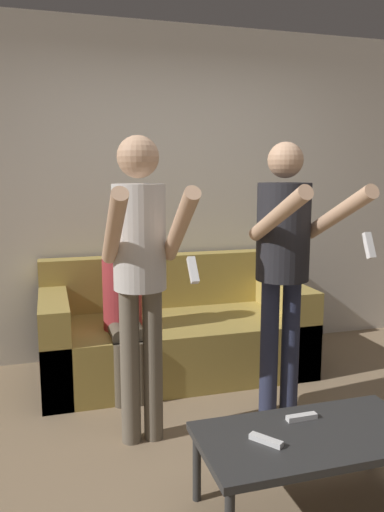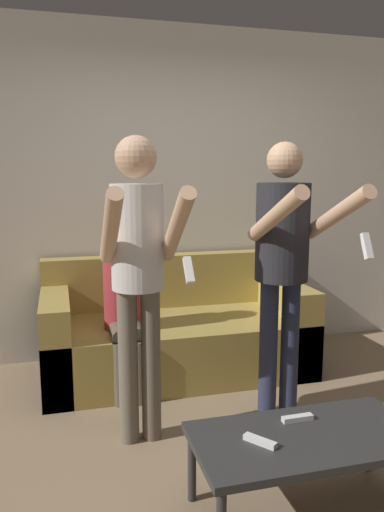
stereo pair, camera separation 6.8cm
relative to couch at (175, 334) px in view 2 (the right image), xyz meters
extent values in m
plane|color=#937A5B|center=(0.10, -1.46, -0.29)|extent=(14.00, 14.00, 0.00)
cube|color=silver|center=(0.10, 0.49, 1.06)|extent=(6.40, 0.06, 2.70)
cube|color=#AD9347|center=(0.00, -0.04, -0.08)|extent=(1.98, 0.93, 0.43)
cube|color=#AD9347|center=(0.00, 0.34, 0.35)|extent=(1.98, 0.16, 0.43)
cube|color=#AD9347|center=(-0.89, -0.04, 0.04)|extent=(0.20, 0.93, 0.67)
cube|color=#AD9347|center=(0.89, -0.04, 0.04)|extent=(0.20, 0.93, 0.67)
cylinder|color=#6B6051|center=(-0.49, -0.95, 0.16)|extent=(0.11, 0.11, 0.89)
cylinder|color=#6B6051|center=(-0.36, -0.95, 0.16)|extent=(0.11, 0.11, 0.89)
cylinder|color=silver|center=(-0.43, -0.95, 0.89)|extent=(0.29, 0.29, 0.57)
sphere|color=tan|center=(-0.43, -0.95, 1.32)|extent=(0.23, 0.23, 0.23)
cylinder|color=tan|center=(-0.59, -1.19, 0.97)|extent=(0.08, 0.52, 0.42)
cylinder|color=tan|center=(-0.26, -1.19, 0.97)|extent=(0.08, 0.52, 0.42)
cube|color=white|center=(-0.26, -1.42, 0.79)|extent=(0.04, 0.10, 0.12)
cylinder|color=#282D47|center=(0.36, -0.95, 0.16)|extent=(0.11, 0.11, 0.89)
cylinder|color=#282D47|center=(0.50, -0.95, 0.16)|extent=(0.11, 0.11, 0.89)
cylinder|color=#232328|center=(0.43, -0.95, 0.89)|extent=(0.31, 0.31, 0.57)
sphere|color=tan|center=(0.43, -0.95, 1.31)|extent=(0.21, 0.21, 0.21)
cylinder|color=tan|center=(0.25, -1.24, 1.02)|extent=(0.08, 0.61, 0.34)
cylinder|color=tan|center=(0.61, -1.24, 1.02)|extent=(0.08, 0.61, 0.34)
cube|color=white|center=(0.61, -1.52, 0.88)|extent=(0.04, 0.08, 0.13)
cylinder|color=brown|center=(-0.48, -0.49, -0.08)|extent=(0.11, 0.11, 0.43)
cylinder|color=brown|center=(-0.36, -0.49, -0.08)|extent=(0.11, 0.11, 0.43)
cylinder|color=brown|center=(-0.48, -0.33, 0.17)|extent=(0.11, 0.32, 0.11)
cylinder|color=brown|center=(-0.36, -0.33, 0.17)|extent=(0.11, 0.32, 0.11)
cylinder|color=#9E2D33|center=(-0.42, -0.17, 0.39)|extent=(0.27, 0.27, 0.50)
sphere|color=brown|center=(-0.42, -0.17, 0.77)|extent=(0.23, 0.23, 0.23)
cube|color=#2D2D2D|center=(0.19, -1.77, 0.07)|extent=(1.02, 0.52, 0.04)
cylinder|color=#2D2D2D|center=(-0.28, -1.56, -0.12)|extent=(0.04, 0.04, 0.34)
cylinder|color=#2D2D2D|center=(0.66, -1.56, -0.12)|extent=(0.04, 0.04, 0.34)
cube|color=white|center=(-0.04, -1.79, 0.10)|extent=(0.12, 0.14, 0.02)
cube|color=white|center=(0.20, -1.65, 0.10)|extent=(0.15, 0.04, 0.02)
camera|label=1|loc=(-0.90, -3.60, 1.24)|focal=35.00mm
camera|label=2|loc=(-0.83, -3.62, 1.24)|focal=35.00mm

